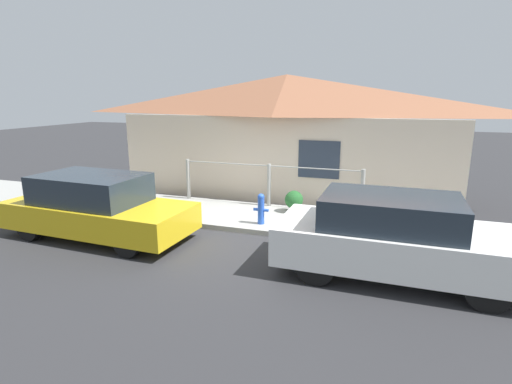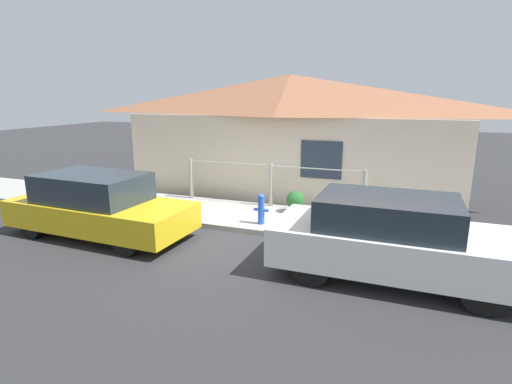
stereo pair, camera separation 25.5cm
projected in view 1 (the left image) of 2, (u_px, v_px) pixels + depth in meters
The scene contains 8 objects.
ground_plane at pixel (243, 233), 8.89m from camera, with size 60.00×60.00×0.00m, color #2D2D30.
sidewalk at pixel (258, 217), 9.87m from camera, with size 24.00×2.15×0.12m.
house at pixel (286, 101), 11.52m from camera, with size 9.99×2.23×3.58m.
fence at pixel (269, 183), 10.56m from camera, with size 4.90×0.10×1.13m.
car_left at pixel (97, 207), 8.55m from camera, with size 4.13×1.79×1.36m.
car_right at pixel (396, 237), 6.63m from camera, with size 4.02×1.73×1.40m.
fire_hydrant at pixel (261, 208), 9.11m from camera, with size 0.35×0.16×0.71m.
potted_plant_near_hydrant at pixel (294, 200), 10.07m from camera, with size 0.46×0.46×0.55m.
Camera 1 is at (3.01, -7.87, 3.00)m, focal length 28.00 mm.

